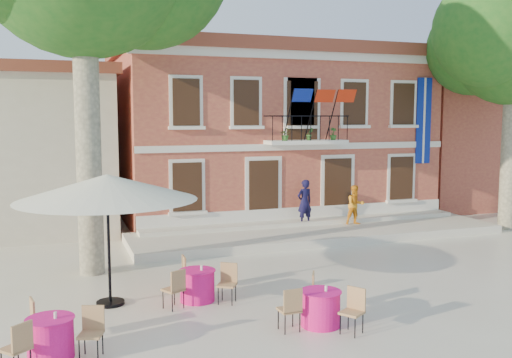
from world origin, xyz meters
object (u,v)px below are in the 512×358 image
object	(u,v)px
pedestrian_navy	(305,202)
pedestrian_orange	(355,205)
cafe_table_2	(51,336)
cafe_table_1	(321,306)
patio_umbrella	(107,188)
cafe_table_0	(197,284)

from	to	relation	value
pedestrian_navy	pedestrian_orange	world-z (taller)	pedestrian_navy
cafe_table_2	cafe_table_1	bearing A→B (deg)	-1.83
patio_umbrella	pedestrian_navy	xyz separation A→B (m)	(7.89, 6.26, -1.64)
pedestrian_navy	cafe_table_0	world-z (taller)	pedestrian_navy
pedestrian_orange	cafe_table_2	bearing A→B (deg)	-139.47
cafe_table_2	patio_umbrella	bearing A→B (deg)	64.44
cafe_table_0	cafe_table_1	distance (m)	3.28
patio_umbrella	cafe_table_0	world-z (taller)	patio_umbrella
cafe_table_0	cafe_table_1	bearing A→B (deg)	-49.94
cafe_table_1	cafe_table_2	size ratio (longest dim) A/B	1.02
pedestrian_navy	cafe_table_0	bearing A→B (deg)	38.38
pedestrian_orange	pedestrian_navy	bearing A→B (deg)	166.07
patio_umbrella	pedestrian_orange	size ratio (longest dim) A/B	2.76
patio_umbrella	cafe_table_1	size ratio (longest dim) A/B	2.26
pedestrian_navy	cafe_table_2	xyz separation A→B (m)	(-9.21, -9.02, -0.75)
pedestrian_navy	cafe_table_2	distance (m)	12.92
pedestrian_orange	cafe_table_1	bearing A→B (deg)	-119.91
pedestrian_navy	cafe_table_2	bearing A→B (deg)	33.99
pedestrian_navy	cafe_table_0	xyz separation A→B (m)	(-5.86, -6.69, -0.75)
pedestrian_navy	cafe_table_0	distance (m)	8.92
pedestrian_navy	cafe_table_1	size ratio (longest dim) A/B	0.94
pedestrian_orange	cafe_table_1	distance (m)	10.31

